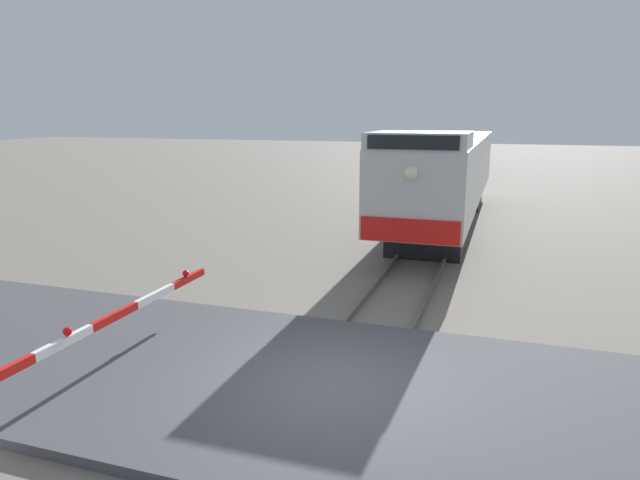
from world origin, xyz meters
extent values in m
plane|color=slate|center=(0.00, 0.00, 0.00)|extent=(160.00, 160.00, 0.00)
cube|color=#59544C|center=(-0.72, 0.00, 0.07)|extent=(0.08, 80.00, 0.15)
cube|color=#59544C|center=(0.72, 0.00, 0.07)|extent=(0.08, 80.00, 0.15)
cube|color=#47474C|center=(0.00, 0.00, 0.08)|extent=(36.00, 5.70, 0.17)
cube|color=black|center=(0.00, 10.54, 0.53)|extent=(2.35, 3.20, 1.05)
cube|color=black|center=(0.00, 20.08, 0.53)|extent=(2.35, 3.20, 1.05)
cube|color=silver|center=(0.00, 15.31, 2.26)|extent=(2.76, 17.34, 2.42)
cube|color=silver|center=(0.00, 7.90, 3.70)|extent=(2.71, 2.52, 0.45)
cube|color=black|center=(0.00, 6.61, 3.70)|extent=(2.35, 0.06, 0.36)
cube|color=red|center=(0.00, 6.60, 1.40)|extent=(2.63, 0.08, 0.64)
sphere|color=#F2EACC|center=(0.00, 6.59, 2.92)|extent=(0.36, 0.36, 0.36)
cube|color=white|center=(-3.95, -1.47, 0.98)|extent=(0.10, 1.20, 0.14)
cube|color=red|center=(-3.95, -0.27, 0.98)|extent=(0.10, 1.20, 0.14)
cube|color=white|center=(-3.95, 0.93, 0.98)|extent=(0.10, 1.20, 0.14)
cube|color=red|center=(-3.95, 2.13, 0.98)|extent=(0.10, 1.20, 0.14)
sphere|color=red|center=(-3.95, -1.37, 1.12)|extent=(0.14, 0.14, 0.14)
sphere|color=red|center=(-3.95, 2.05, 1.12)|extent=(0.14, 0.14, 0.14)
camera|label=1|loc=(2.36, -7.94, 4.42)|focal=31.74mm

